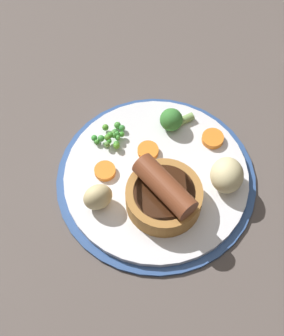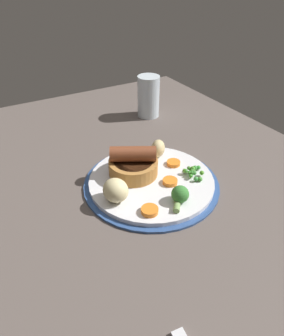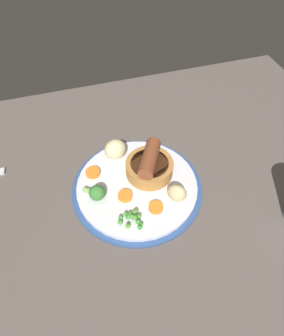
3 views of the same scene
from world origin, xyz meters
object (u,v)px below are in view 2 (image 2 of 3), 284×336
carrot_slice_3 (173,163)px  drinking_glass (148,97)px  pea_pile (193,172)px  broccoli_floret_near (178,196)px  dinner_plate (151,182)px  potato_chunk_1 (158,148)px  potato_chunk_0 (116,190)px  carrot_slice_0 (170,181)px  carrot_slice_1 (150,210)px  sausage_pudding (133,164)px

carrot_slice_3 → drinking_glass: bearing=160.2°
pea_pile → broccoli_floret_near: 9.12cm
dinner_plate → broccoli_floret_near: broccoli_floret_near is taller
dinner_plate → potato_chunk_1: potato_chunk_1 is taller
potato_chunk_0 → carrot_slice_0: 11.48cm
pea_pile → potato_chunk_0: potato_chunk_0 is taller
potato_chunk_1 → carrot_slice_1: 18.46cm
carrot_slice_1 → drinking_glass: drinking_glass is taller
carrot_slice_1 → drinking_glass: (-36.53, 21.60, 3.93)cm
broccoli_floret_near → dinner_plate: bearing=43.7°
sausage_pudding → potato_chunk_1: 8.51cm
carrot_slice_3 → broccoli_floret_near: bearing=-31.2°
potato_chunk_0 → carrot_slice_0: size_ratio=1.68×
carrot_slice_1 → potato_chunk_1: bearing=143.2°
dinner_plate → carrot_slice_1: bearing=-33.2°
carrot_slice_1 → drinking_glass: size_ratio=0.26×
broccoli_floret_near → carrot_slice_0: bearing=20.9°
carrot_slice_0 → potato_chunk_1: bearing=161.2°
carrot_slice_3 → potato_chunk_0: bearing=-75.0°
dinner_plate → broccoli_floret_near: 8.84cm
sausage_pudding → broccoli_floret_near: 12.21cm
potato_chunk_0 → potato_chunk_1: 17.06cm
dinner_plate → potato_chunk_0: 9.73cm
potato_chunk_1 → carrot_slice_3: 4.99cm
sausage_pudding → carrot_slice_3: 9.27cm
pea_pile → broccoli_floret_near: bearing=-55.4°
potato_chunk_1 → drinking_glass: bearing=154.1°
pea_pile → potato_chunk_0: size_ratio=0.94×
broccoli_floret_near → carrot_slice_3: bearing=9.8°
broccoli_floret_near → carrot_slice_0: (-5.37, 1.97, -1.11)cm
potato_chunk_0 → potato_chunk_1: (-8.82, 14.60, -0.27)cm
carrot_slice_3 → drinking_glass: drinking_glass is taller
sausage_pudding → carrot_slice_0: sausage_pudding is taller
broccoli_floret_near → drinking_glass: size_ratio=0.38×
dinner_plate → potato_chunk_0: potato_chunk_0 is taller
carrot_slice_0 → potato_chunk_0: bearing=-94.2°
sausage_pudding → pea_pile: size_ratio=2.17×
potato_chunk_1 → drinking_glass: 24.35cm
pea_pile → drinking_glass: (-31.65, 8.34, 3.41)cm
carrot_slice_0 → carrot_slice_1: (5.07, -7.73, 0.02)cm
potato_chunk_0 → drinking_glass: size_ratio=0.42×
potato_chunk_0 → drinking_glass: 39.70cm
carrot_slice_1 → carrot_slice_3: (-10.10, 12.06, -0.05)cm
dinner_plate → carrot_slice_3: carrot_slice_3 is taller
dinner_plate → carrot_slice_0: size_ratio=9.36×
broccoli_floret_near → potato_chunk_0: size_ratio=0.89×
broccoli_floret_near → carrot_slice_1: broccoli_floret_near is taller
pea_pile → carrot_slice_0: bearing=-92.1°
dinner_plate → potato_chunk_1: 9.06cm
sausage_pudding → drinking_glass: (-24.93, 18.49, 2.09)cm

